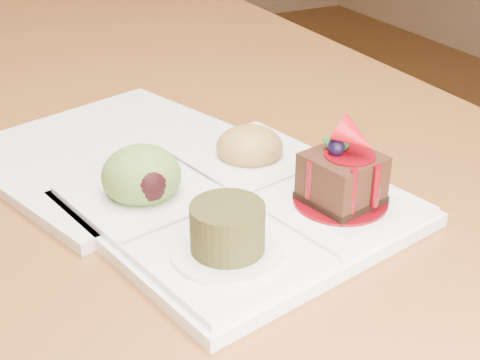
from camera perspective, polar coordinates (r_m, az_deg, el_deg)
name	(u,v)px	position (r m, az deg, el deg)	size (l,w,h in m)	color
dining_table	(53,183)	(0.82, -15.69, -0.28)	(1.00, 1.80, 0.75)	brown
sampler_plate	(236,194)	(0.59, -0.37, -1.17)	(0.31, 0.31, 0.10)	white
second_plate	(118,154)	(0.71, -10.41, 2.22)	(0.26, 0.26, 0.01)	white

